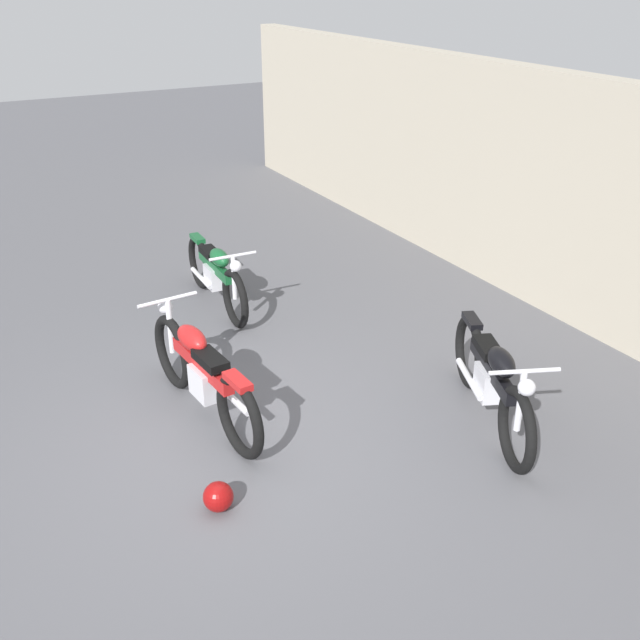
% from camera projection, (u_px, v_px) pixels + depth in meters
% --- Properties ---
extents(ground_plane, '(40.00, 40.00, 0.00)m').
position_uv_depth(ground_plane, '(242.00, 447.00, 6.52)').
color(ground_plane, '#56565B').
extents(building_wall, '(18.00, 0.30, 2.78)m').
position_uv_depth(building_wall, '(628.00, 220.00, 7.85)').
color(building_wall, '#B2A893').
rests_on(building_wall, ground_plane).
extents(helmet, '(0.24, 0.24, 0.24)m').
position_uv_depth(helmet, '(218.00, 497.00, 5.73)').
color(helmet, maroon).
rests_on(helmet, ground_plane).
extents(motorcycle_green, '(2.00, 0.56, 0.90)m').
position_uv_depth(motorcycle_green, '(216.00, 274.00, 9.01)').
color(motorcycle_green, black).
rests_on(motorcycle_green, ground_plane).
extents(motorcycle_black, '(1.98, 0.98, 0.94)m').
position_uv_depth(motorcycle_black, '(492.00, 380.00, 6.67)').
color(motorcycle_black, black).
rests_on(motorcycle_black, ground_plane).
extents(motorcycle_red, '(2.15, 0.60, 0.97)m').
position_uv_depth(motorcycle_red, '(202.00, 373.00, 6.77)').
color(motorcycle_red, black).
rests_on(motorcycle_red, ground_plane).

